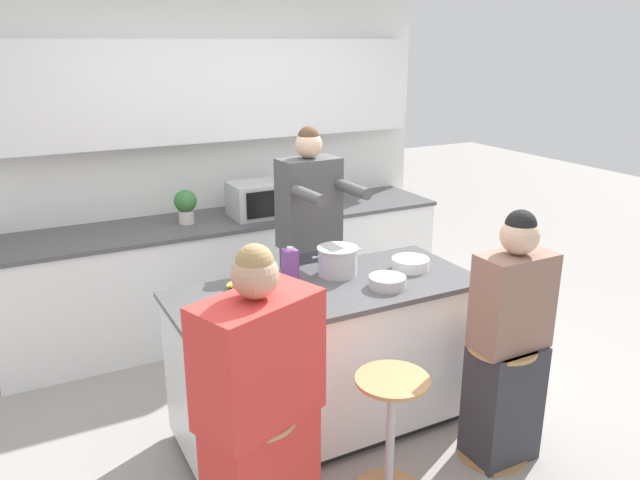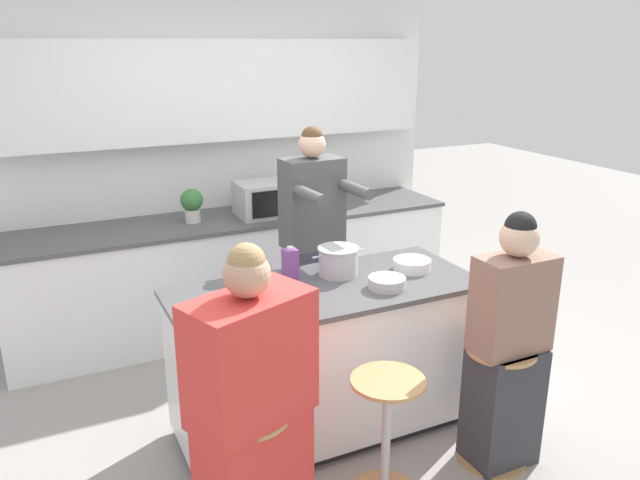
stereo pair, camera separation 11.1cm
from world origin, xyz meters
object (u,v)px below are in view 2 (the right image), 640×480
Objects in this scene: bar_stool_rightmost at (496,402)px; kitchen_island at (326,358)px; bar_stool_leftmost at (251,475)px; cooking_pot at (338,261)px; person_seated_near at (507,353)px; fruit_bowl at (387,283)px; juice_carton at (290,265)px; person_cooking at (313,257)px; person_wrapped_blanket at (252,415)px; bar_stool_center at (386,436)px; coffee_cup_near at (245,312)px; banana_bunch at (236,283)px; potted_plant at (192,203)px; microwave at (270,198)px.

kitchen_island is at bearing 136.23° from bar_stool_rightmost.
bar_stool_leftmost is at bearing 179.56° from bar_stool_rightmost.
cooking_pot is at bearing 43.20° from bar_stool_leftmost.
person_seated_near reaches higher than bar_stool_rightmost.
fruit_bowl is 0.55m from juice_carton.
bar_stool_leftmost is 1.38m from bar_stool_rightmost.
person_cooking is 1.60m from person_wrapped_blanket.
bar_stool_center is 0.75m from person_wrapped_blanket.
cooking_pot is 2.93× the size of coffee_cup_near.
person_wrapped_blanket is at bearing -122.50° from juice_carton.
banana_bunch reaches higher than bar_stool_leftmost.
banana_bunch is (-1.14, 0.87, 0.56)m from bar_stool_rightmost.
kitchen_island is at bearing -52.12° from juice_carton.
fruit_bowl reaches higher than bar_stool_rightmost.
coffee_cup_near is at bearing -134.75° from person_cooking.
bar_stool_center and bar_stool_rightmost have the same top height.
potted_plant is at bearing 98.36° from bar_stool_center.
microwave is at bearing 101.33° from person_seated_near.
person_seated_near is (1.41, -0.02, 0.29)m from bar_stool_leftmost.
person_wrapped_blanket is 2.79× the size of microwave.
microwave is (0.13, 1.39, 0.05)m from cooking_pot.
banana_bunch is at bearing 74.36° from bar_stool_leftmost.
bar_stool_center is 6.03× the size of coffee_cup_near.
person_seated_near reaches higher than potted_plant.
person_seated_near is 5.56× the size of potted_plant.
cooking_pot is 1.59× the size of fruit_bowl.
microwave reaches higher than bar_stool_leftmost.
bar_stool_center is 1.06m from juice_carton.
person_seated_near is (0.72, -0.01, 0.29)m from bar_stool_center.
bar_stool_rightmost is 1.34m from juice_carton.
bar_stool_rightmost is at bearing -79.15° from microwave.
person_cooking is at bearing 54.77° from bar_stool_leftmost.
kitchen_island is 15.56× the size of coffee_cup_near.
cooking_pot is 0.77m from coffee_cup_near.
person_seated_near is at bearing -78.50° from microwave.
bar_stool_leftmost is 2.47m from microwave.
bar_stool_rightmost is 2.33m from microwave.
kitchen_island is at bearing -137.32° from cooking_pot.
microwave is at bearing 73.15° from juice_carton.
juice_carton is at bearing 134.65° from bar_stool_rightmost.
microwave is (0.95, 2.20, 0.35)m from person_wrapped_blanket.
kitchen_island is 8.59× the size of juice_carton.
cooking_pot is at bearing -8.29° from juice_carton.
bar_stool_rightmost is at bearing -45.35° from juice_carton.
person_cooking is 0.81m from fruit_bowl.
bar_stool_rightmost is at bearing -55.65° from cooking_pot.
coffee_cup_near is at bearing -153.79° from cooking_pot.
person_wrapped_blanket is 0.56m from coffee_cup_near.
bar_stool_rightmost is 2.55m from potted_plant.
fruit_bowl is at bearing 129.56° from person_seated_near.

